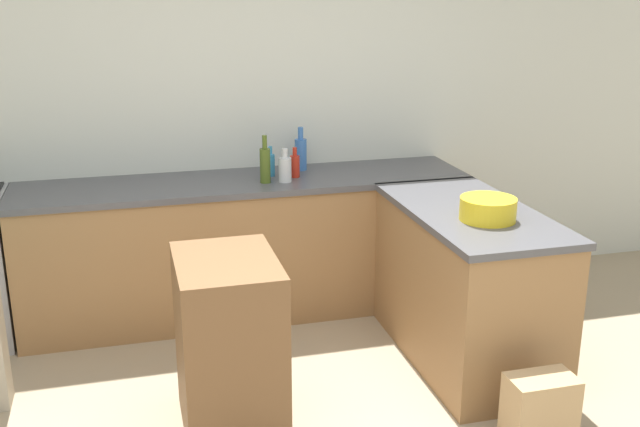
% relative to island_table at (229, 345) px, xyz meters
% --- Properties ---
extents(wall_back, '(8.00, 0.06, 2.70)m').
position_rel_island_table_xyz_m(wall_back, '(0.32, 1.73, 0.90)').
color(wall_back, silver).
rests_on(wall_back, ground_plane).
extents(counter_back, '(2.95, 0.68, 0.93)m').
position_rel_island_table_xyz_m(counter_back, '(0.32, 1.38, 0.01)').
color(counter_back, olive).
rests_on(counter_back, ground_plane).
extents(counter_peninsula, '(0.69, 1.38, 0.93)m').
position_rel_island_table_xyz_m(counter_peninsula, '(1.45, 0.38, 0.01)').
color(counter_peninsula, olive).
rests_on(counter_peninsula, ground_plane).
extents(island_table, '(0.48, 0.65, 0.90)m').
position_rel_island_table_xyz_m(island_table, '(0.00, 0.00, 0.00)').
color(island_table, brown).
rests_on(island_table, ground_plane).
extents(mixing_bowl, '(0.31, 0.31, 0.12)m').
position_rel_island_table_xyz_m(mixing_bowl, '(1.45, 0.18, 0.54)').
color(mixing_bowl, yellow).
rests_on(mixing_bowl, counter_peninsula).
extents(olive_oil_bottle, '(0.07, 0.07, 0.31)m').
position_rel_island_table_xyz_m(olive_oil_bottle, '(0.44, 1.26, 0.60)').
color(olive_oil_bottle, '#475B1E').
rests_on(olive_oil_bottle, counter_back).
extents(dish_soap_bottle, '(0.06, 0.06, 0.20)m').
position_rel_island_table_xyz_m(dish_soap_bottle, '(0.50, 1.43, 0.55)').
color(dish_soap_bottle, '#338CBF').
rests_on(dish_soap_bottle, counter_back).
extents(hot_sauce_bottle, '(0.06, 0.06, 0.20)m').
position_rel_island_table_xyz_m(hot_sauce_bottle, '(0.65, 1.36, 0.55)').
color(hot_sauce_bottle, red).
rests_on(hot_sauce_bottle, counter_back).
extents(water_bottle_blue, '(0.08, 0.08, 0.30)m').
position_rel_island_table_xyz_m(water_bottle_blue, '(0.74, 1.54, 0.59)').
color(water_bottle_blue, '#386BB7').
rests_on(water_bottle_blue, counter_back).
extents(vinegar_bottle_clear, '(0.08, 0.08, 0.22)m').
position_rel_island_table_xyz_m(vinegar_bottle_clear, '(0.56, 1.25, 0.56)').
color(vinegar_bottle_clear, silver).
rests_on(vinegar_bottle_clear, counter_back).
extents(paper_bag, '(0.33, 0.20, 0.37)m').
position_rel_island_table_xyz_m(paper_bag, '(1.41, -0.56, -0.26)').
color(paper_bag, tan).
rests_on(paper_bag, ground_plane).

